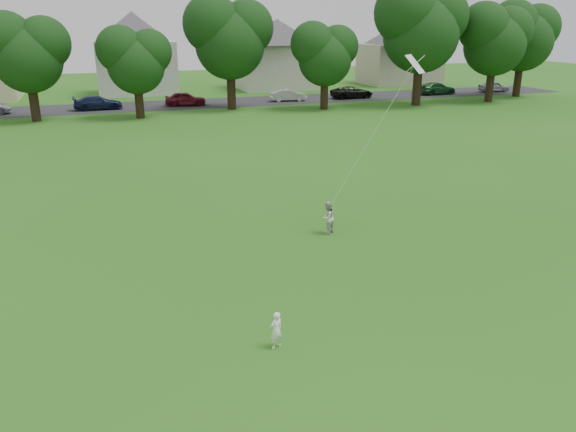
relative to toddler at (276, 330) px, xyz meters
name	(u,v)px	position (x,y,z in m)	size (l,w,h in m)	color
ground	(284,325)	(0.52, 0.98, -0.49)	(160.00, 160.00, 0.00)	#246316
street	(146,106)	(0.52, 42.98, -0.48)	(90.00, 7.00, 0.01)	#2D2D30
toddler	(276,330)	(0.00, 0.00, 0.00)	(0.35, 0.23, 0.97)	white
older_boy	(327,218)	(4.12, 6.86, 0.15)	(0.62, 0.48, 1.27)	beige
kite	(370,140)	(5.59, 6.59, 3.06)	(1.98, 0.98, 6.05)	white
tree_row	(224,37)	(6.81, 36.70, 5.82)	(79.25, 9.51, 11.33)	black
parked_cars	(192,99)	(4.70, 41.98, 0.14)	(71.74, 2.53, 1.29)	black
house_row	(125,49)	(-0.47, 52.98, 4.24)	(77.35, 13.79, 9.98)	beige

